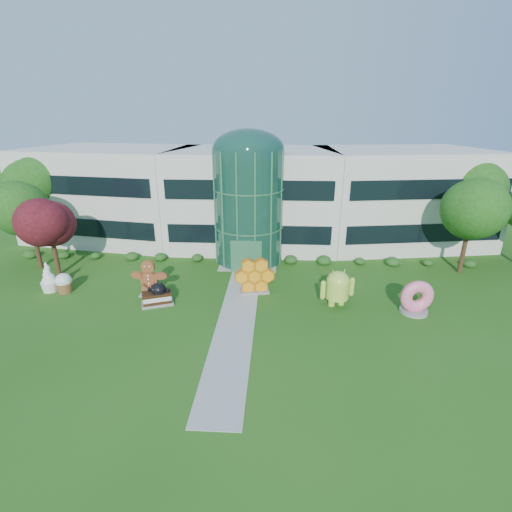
# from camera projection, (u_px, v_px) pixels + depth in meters

# --- Properties ---
(ground) EXTENTS (140.00, 140.00, 0.00)m
(ground) POSITION_uv_depth(u_px,v_px,m) (235.00, 329.00, 22.99)
(ground) COLOR #215114
(ground) RESTS_ON ground
(building) EXTENTS (46.00, 15.00, 9.30)m
(building) POSITION_uv_depth(u_px,v_px,m) (253.00, 196.00, 38.13)
(building) COLOR beige
(building) RESTS_ON ground
(atrium) EXTENTS (6.00, 6.00, 9.80)m
(atrium) POSITION_uv_depth(u_px,v_px,m) (249.00, 207.00, 32.45)
(atrium) COLOR #194738
(atrium) RESTS_ON ground
(walkway) EXTENTS (2.40, 20.00, 0.04)m
(walkway) POSITION_uv_depth(u_px,v_px,m) (238.00, 313.00, 24.85)
(walkway) COLOR #9E9E93
(walkway) RESTS_ON ground
(tree_red) EXTENTS (4.00, 4.00, 6.00)m
(tree_red) POSITION_uv_depth(u_px,v_px,m) (53.00, 241.00, 29.75)
(tree_red) COLOR #3F0C14
(tree_red) RESTS_ON ground
(trees_backdrop) EXTENTS (52.00, 8.00, 8.40)m
(trees_backdrop) POSITION_uv_depth(u_px,v_px,m) (250.00, 212.00, 33.63)
(trees_backdrop) COLOR #224812
(trees_backdrop) RESTS_ON ground
(android_green) EXTENTS (3.00, 2.42, 2.95)m
(android_green) POSITION_uv_depth(u_px,v_px,m) (338.00, 286.00, 25.40)
(android_green) COLOR #B1DA46
(android_green) RESTS_ON ground
(android_black) EXTENTS (1.74, 1.25, 1.87)m
(android_black) POSITION_uv_depth(u_px,v_px,m) (159.00, 292.00, 25.72)
(android_black) COLOR black
(android_black) RESTS_ON ground
(donut) EXTENTS (2.41, 1.41, 2.37)m
(donut) POSITION_uv_depth(u_px,v_px,m) (416.00, 296.00, 24.54)
(donut) COLOR #FE6086
(donut) RESTS_ON ground
(gingerbread) EXTENTS (3.03, 1.28, 2.75)m
(gingerbread) POSITION_uv_depth(u_px,v_px,m) (149.00, 278.00, 26.93)
(gingerbread) COLOR brown
(gingerbread) RESTS_ON ground
(ice_cream_sandwich) EXTENTS (2.38, 1.76, 0.95)m
(ice_cream_sandwich) POSITION_uv_depth(u_px,v_px,m) (157.00, 298.00, 25.81)
(ice_cream_sandwich) COLOR black
(ice_cream_sandwich) RESTS_ON ground
(honeycomb) EXTENTS (3.28, 1.65, 2.46)m
(honeycomb) POSITION_uv_depth(u_px,v_px,m) (255.00, 277.00, 27.33)
(honeycomb) COLOR orange
(honeycomb) RESTS_ON ground
(froyo) EXTENTS (1.57, 1.57, 2.31)m
(froyo) POSITION_uv_depth(u_px,v_px,m) (48.00, 277.00, 27.61)
(froyo) COLOR white
(froyo) RESTS_ON ground
(cupcake) EXTENTS (1.52, 1.52, 1.51)m
(cupcake) POSITION_uv_depth(u_px,v_px,m) (64.00, 283.00, 27.56)
(cupcake) COLOR white
(cupcake) RESTS_ON ground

